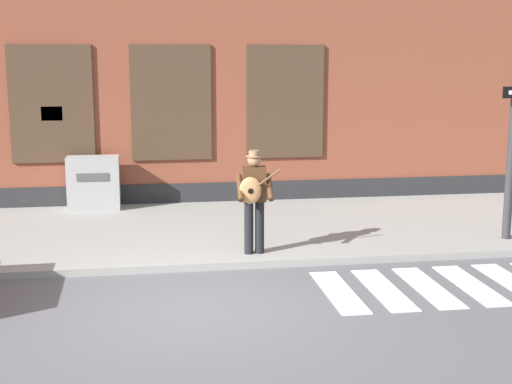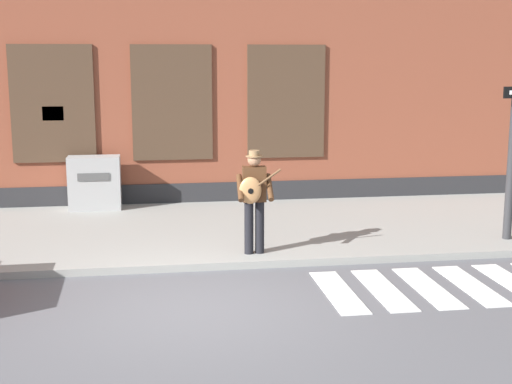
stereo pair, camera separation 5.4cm
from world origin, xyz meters
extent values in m
plane|color=#56565B|center=(0.00, 0.00, 0.00)|extent=(160.00, 160.00, 0.00)
cube|color=gray|center=(0.00, 4.11, 0.06)|extent=(28.00, 4.90, 0.12)
cube|color=brown|center=(0.00, 8.56, 4.24)|extent=(28.00, 4.00, 8.49)
cube|color=#28282B|center=(0.00, 6.54, 0.28)|extent=(28.00, 0.04, 0.55)
cube|color=#473323|center=(-2.52, 6.53, 2.34)|extent=(1.74, 0.06, 2.49)
cube|color=black|center=(-2.52, 6.52, 2.34)|extent=(1.62, 0.03, 2.37)
cube|color=#473323|center=(0.00, 6.53, 2.34)|extent=(1.74, 0.06, 2.49)
cube|color=black|center=(0.00, 6.52, 2.34)|extent=(1.62, 0.03, 2.37)
cube|color=#473323|center=(2.52, 6.53, 2.34)|extent=(1.74, 0.06, 2.49)
cube|color=black|center=(2.52, 6.52, 2.34)|extent=(1.62, 0.03, 2.37)
cube|color=yellow|center=(-2.52, 6.51, 2.14)|extent=(0.44, 0.02, 0.30)
cube|color=silver|center=(2.11, 0.36, 0.01)|extent=(0.42, 1.90, 0.01)
cube|color=silver|center=(2.78, 0.36, 0.01)|extent=(0.42, 1.90, 0.01)
cube|color=silver|center=(3.45, 0.36, 0.01)|extent=(0.42, 1.90, 0.01)
cube|color=silver|center=(4.12, 0.36, 0.01)|extent=(0.42, 1.90, 0.01)
cylinder|color=black|center=(1.25, 2.17, 0.56)|extent=(0.15, 0.15, 0.87)
cylinder|color=black|center=(1.07, 2.16, 0.56)|extent=(0.15, 0.15, 0.87)
cube|color=#4C2D19|center=(1.16, 2.17, 1.28)|extent=(0.39, 0.24, 0.57)
sphere|color=#9E7051|center=(1.16, 2.17, 1.68)|extent=(0.22, 0.22, 0.22)
cylinder|color=olive|center=(1.16, 2.17, 1.74)|extent=(0.27, 0.28, 0.02)
cylinder|color=olive|center=(1.16, 2.17, 1.79)|extent=(0.18, 0.18, 0.09)
cylinder|color=#4C2D19|center=(1.39, 2.06, 1.24)|extent=(0.11, 0.51, 0.39)
cylinder|color=#4C2D19|center=(0.91, 2.08, 1.24)|extent=(0.11, 0.51, 0.39)
ellipsoid|color=#B77F4C|center=(1.07, 2.00, 1.21)|extent=(0.37, 0.14, 0.44)
cylinder|color=black|center=(1.07, 1.94, 1.21)|extent=(0.09, 0.01, 0.09)
cylinder|color=brown|center=(1.33, 1.96, 1.39)|extent=(0.47, 0.06, 0.34)
cube|color=#9E9E9E|center=(-1.69, 6.11, 0.69)|extent=(1.09, 0.51, 1.14)
cube|color=#4C4C4C|center=(-1.69, 5.85, 0.86)|extent=(0.65, 0.02, 0.16)
camera|label=1|loc=(-0.57, -9.10, 3.31)|focal=50.00mm
camera|label=2|loc=(-0.51, -9.11, 3.31)|focal=50.00mm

